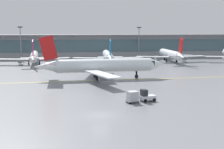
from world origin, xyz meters
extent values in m
plane|color=slate|center=(0.00, 0.00, 0.00)|extent=(400.00, 400.00, 0.00)
cube|color=yellow|center=(3.92, 30.79, 0.00)|extent=(109.85, 6.51, 0.01)
cube|color=#9EA3A8|center=(0.00, 93.77, 4.50)|extent=(191.33, 8.00, 9.00)
cube|color=slate|center=(0.00, 89.69, 4.95)|extent=(183.67, 0.16, 5.04)
cube|color=slate|center=(0.00, 92.27, 9.30)|extent=(198.98, 11.00, 0.60)
cylinder|color=white|center=(-16.60, 67.96, 2.72)|extent=(4.21, 19.20, 2.65)
cone|color=white|center=(-17.52, 79.04, 2.72)|extent=(2.77, 3.37, 2.51)
cube|color=black|center=(-17.34, 76.93, 3.05)|extent=(2.25, 2.54, 0.93)
cone|color=white|center=(-15.64, 56.36, 2.72)|extent=(2.59, 4.41, 2.25)
cube|color=white|center=(-23.22, 65.85, 2.00)|extent=(11.17, 4.58, 0.22)
cylinder|color=#999EA3|center=(-21.14, 67.20, 1.26)|extent=(1.86, 2.93, 1.63)
cube|color=white|center=(-9.72, 66.97, 2.00)|extent=(11.07, 6.20, 0.22)
cylinder|color=#999EA3|center=(-11.99, 67.96, 1.26)|extent=(1.86, 2.93, 1.63)
cube|color=#B21E66|center=(-15.71, 57.20, 6.30)|extent=(0.57, 3.58, 4.98)
cube|color=white|center=(-17.67, 57.35, 3.12)|extent=(4.03, 2.18, 0.19)
cube|color=white|center=(-13.79, 57.68, 3.12)|extent=(4.03, 2.18, 0.19)
cylinder|color=black|center=(-17.15, 74.61, 0.70)|extent=(0.34, 0.34, 1.40)
cylinder|color=black|center=(-17.15, 74.61, 0.35)|extent=(0.48, 0.73, 0.70)
cylinder|color=black|center=(-18.25, 66.26, 0.70)|extent=(0.34, 0.34, 1.40)
cylinder|color=black|center=(-18.25, 66.26, 0.35)|extent=(0.48, 0.73, 0.70)
cylinder|color=black|center=(-14.69, 66.56, 0.70)|extent=(0.34, 0.34, 1.40)
cylinder|color=black|center=(-14.69, 66.56, 0.35)|extent=(0.48, 0.73, 0.70)
cylinder|color=white|center=(8.81, 67.71, 2.76)|extent=(3.52, 19.42, 2.68)
cone|color=white|center=(9.30, 78.96, 2.76)|extent=(2.69, 3.33, 2.55)
cube|color=black|center=(9.20, 76.82, 3.10)|extent=(2.20, 2.50, 0.94)
cone|color=white|center=(8.30, 55.91, 2.76)|extent=(2.46, 4.39, 2.28)
cube|color=white|center=(1.88, 66.43, 2.02)|extent=(11.28, 5.90, 0.22)
cylinder|color=#999EA3|center=(4.14, 67.51, 1.28)|extent=(1.78, 2.91, 1.66)
cube|color=white|center=(15.60, 65.83, 2.02)|extent=(11.33, 5.05, 0.22)
cylinder|color=#999EA3|center=(13.44, 67.11, 1.28)|extent=(1.78, 2.91, 1.66)
cube|color=#1472B2|center=(8.33, 56.77, 6.39)|extent=(0.44, 3.63, 5.05)
cube|color=white|center=(6.38, 57.17, 3.16)|extent=(4.02, 2.06, 0.19)
cube|color=white|center=(10.32, 57.00, 3.16)|extent=(4.02, 2.06, 0.19)
cylinder|color=black|center=(9.10, 74.46, 0.71)|extent=(0.35, 0.35, 1.42)
cylinder|color=black|center=(9.10, 74.46, 0.36)|extent=(0.46, 0.73, 0.71)
cylinder|color=black|center=(6.93, 66.21, 0.71)|extent=(0.35, 0.35, 1.42)
cylinder|color=black|center=(6.93, 66.21, 0.36)|extent=(0.46, 0.73, 0.71)
cylinder|color=black|center=(10.55, 66.05, 0.71)|extent=(0.35, 0.35, 1.42)
cylinder|color=black|center=(10.55, 66.05, 0.36)|extent=(0.46, 0.73, 0.71)
cylinder|color=silver|center=(32.18, 69.71, 2.87)|extent=(2.83, 20.08, 2.79)
cone|color=silver|center=(32.21, 81.42, 2.87)|extent=(2.66, 3.35, 2.65)
cube|color=black|center=(32.20, 79.19, 3.22)|extent=(2.18, 2.51, 0.98)
cone|color=silver|center=(32.16, 57.45, 2.87)|extent=(2.38, 4.47, 2.37)
cube|color=silver|center=(25.05, 68.09, 2.10)|extent=(11.76, 5.72, 0.23)
cylinder|color=#999EA3|center=(27.35, 69.31, 1.33)|extent=(1.73, 2.96, 1.72)
cube|color=silver|center=(39.32, 68.06, 2.10)|extent=(11.76, 5.67, 0.23)
cylinder|color=#999EA3|center=(37.02, 69.29, 1.33)|extent=(1.73, 2.96, 1.72)
cube|color=red|center=(32.16, 58.34, 6.64)|extent=(0.30, 3.76, 5.25)
cube|color=silver|center=(30.11, 58.67, 3.29)|extent=(4.10, 1.98, 0.20)
cube|color=silver|center=(34.21, 58.66, 3.29)|extent=(4.10, 1.98, 0.20)
cylinder|color=black|center=(32.20, 76.74, 0.74)|extent=(0.36, 0.36, 1.48)
cylinder|color=black|center=(32.20, 76.74, 0.37)|extent=(0.45, 0.74, 0.74)
cylinder|color=black|center=(30.30, 68.08, 0.74)|extent=(0.36, 0.36, 1.48)
cylinder|color=black|center=(30.30, 68.08, 0.37)|extent=(0.45, 0.74, 0.74)
cylinder|color=black|center=(34.07, 68.07, 0.74)|extent=(0.36, 0.36, 1.48)
cylinder|color=black|center=(34.07, 68.07, 0.37)|extent=(0.45, 0.74, 0.74)
cone|color=white|center=(57.21, 78.54, 2.87)|extent=(2.67, 3.37, 2.65)
cube|color=white|center=(49.98, 65.25, 2.10)|extent=(11.75, 5.78, 0.23)
cylinder|color=white|center=(3.92, 32.79, 3.33)|extent=(23.42, 4.53, 3.23)
cone|color=white|center=(17.48, 33.55, 3.33)|extent=(4.05, 3.28, 3.07)
cube|color=black|center=(14.90, 33.41, 3.73)|extent=(3.05, 2.68, 1.13)
cone|color=white|center=(-10.28, 32.00, 3.33)|extent=(5.32, 3.03, 2.75)
cube|color=white|center=(1.56, 40.95, 2.44)|extent=(5.93, 13.66, 0.27)
cylinder|color=#999EA3|center=(3.13, 38.37, 1.54)|extent=(3.53, 2.19, 2.00)
cube|color=white|center=(2.48, 24.43, 2.44)|extent=(7.26, 13.57, 0.27)
cylinder|color=#999EA3|center=(3.76, 27.16, 1.54)|extent=(3.53, 2.19, 2.00)
cube|color=red|center=(-9.25, 32.06, 7.70)|extent=(4.37, 0.59, 6.09)
cube|color=white|center=(-9.00, 34.45, 3.81)|extent=(2.54, 4.88, 0.23)
cube|color=white|center=(-8.74, 29.70, 3.81)|extent=(2.54, 4.88, 0.23)
cylinder|color=black|center=(12.06, 33.25, 0.86)|extent=(0.42, 0.42, 1.71)
cylinder|color=black|center=(12.06, 33.25, 0.43)|extent=(0.88, 0.57, 0.86)
cylinder|color=black|center=(1.90, 34.87, 0.86)|extent=(0.42, 0.42, 1.71)
cylinder|color=black|center=(1.90, 34.87, 0.43)|extent=(0.88, 0.57, 0.86)
cylinder|color=black|center=(2.14, 30.50, 0.86)|extent=(0.42, 0.42, 1.71)
cylinder|color=black|center=(2.14, 30.50, 0.43)|extent=(0.88, 0.57, 0.86)
cube|color=silver|center=(8.82, 7.84, 0.65)|extent=(2.87, 2.01, 0.70)
cube|color=#1E2328|center=(8.10, 7.65, 1.55)|extent=(1.19, 1.43, 1.10)
cylinder|color=black|center=(9.47, 8.73, 0.30)|extent=(0.64, 0.36, 0.60)
cylinder|color=black|center=(9.82, 7.38, 0.30)|extent=(0.64, 0.36, 0.60)
cylinder|color=black|center=(7.82, 8.30, 0.30)|extent=(0.64, 0.36, 0.60)
cylinder|color=black|center=(8.18, 6.95, 0.30)|extent=(0.64, 0.36, 0.60)
cube|color=#595B60|center=(6.03, 7.11, 0.28)|extent=(2.44, 2.08, 0.12)
cube|color=#B2B7C1|center=(6.03, 7.11, 1.14)|extent=(1.93, 1.86, 1.60)
cylinder|color=black|center=(6.58, 7.98, 0.11)|extent=(0.24, 0.15, 0.22)
cylinder|color=black|center=(6.93, 6.62, 0.11)|extent=(0.24, 0.15, 0.22)
cylinder|color=black|center=(5.13, 7.60, 0.11)|extent=(0.24, 0.15, 0.22)
cylinder|color=black|center=(5.48, 6.24, 0.11)|extent=(0.24, 0.15, 0.22)
cylinder|color=gray|center=(-23.41, 84.77, 6.21)|extent=(0.36, 0.36, 12.42)
cube|color=#3F3F42|center=(-23.41, 84.77, 12.67)|extent=(1.80, 0.30, 0.50)
cylinder|color=gray|center=(24.07, 87.04, 6.14)|extent=(0.36, 0.36, 12.27)
cube|color=#3F3F42|center=(24.07, 87.04, 12.52)|extent=(1.80, 0.30, 0.50)
camera|label=1|loc=(-4.03, -44.53, 12.40)|focal=51.62mm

